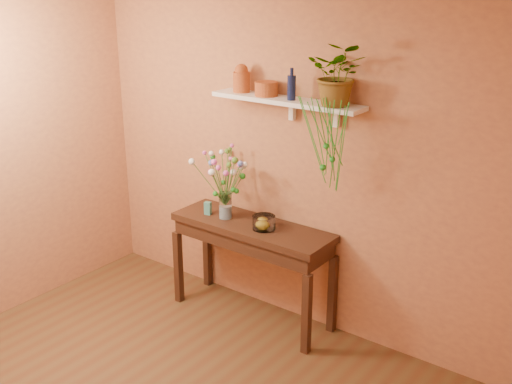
{
  "coord_description": "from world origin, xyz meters",
  "views": [
    {
      "loc": [
        2.69,
        -2.05,
        2.85
      ],
      "look_at": [
        0.0,
        1.55,
        1.25
      ],
      "focal_mm": 43.18,
      "sensor_mm": 36.0,
      "label": 1
    }
  ],
  "objects_px": {
    "terracotta_jug": "(241,79)",
    "spider_plant": "(339,74)",
    "glass_vase": "(225,207)",
    "sideboard": "(252,237)",
    "glass_bowl": "(264,223)",
    "bouquet": "(225,170)",
    "blue_bottle": "(292,87)"
  },
  "relations": [
    {
      "from": "spider_plant",
      "to": "bouquet",
      "type": "bearing_deg",
      "value": -171.17
    },
    {
      "from": "glass_vase",
      "to": "bouquet",
      "type": "relative_size",
      "value": 0.45
    },
    {
      "from": "blue_bottle",
      "to": "terracotta_jug",
      "type": "bearing_deg",
      "value": 176.1
    },
    {
      "from": "sideboard",
      "to": "spider_plant",
      "type": "xyz_separation_m",
      "value": [
        0.7,
        0.11,
        1.42
      ]
    },
    {
      "from": "terracotta_jug",
      "to": "bouquet",
      "type": "xyz_separation_m",
      "value": [
        -0.05,
        -0.17,
        -0.74
      ]
    },
    {
      "from": "glass_vase",
      "to": "sideboard",
      "type": "bearing_deg",
      "value": 6.84
    },
    {
      "from": "terracotta_jug",
      "to": "bouquet",
      "type": "bearing_deg",
      "value": -106.37
    },
    {
      "from": "spider_plant",
      "to": "glass_bowl",
      "type": "distance_m",
      "value": 1.37
    },
    {
      "from": "spider_plant",
      "to": "glass_vase",
      "type": "bearing_deg",
      "value": -171.83
    },
    {
      "from": "sideboard",
      "to": "bouquet",
      "type": "distance_m",
      "value": 0.62
    },
    {
      "from": "spider_plant",
      "to": "glass_bowl",
      "type": "xyz_separation_m",
      "value": [
        -0.56,
        -0.14,
        -1.25
      ]
    },
    {
      "from": "terracotta_jug",
      "to": "bouquet",
      "type": "height_order",
      "value": "terracotta_jug"
    },
    {
      "from": "bouquet",
      "to": "glass_bowl",
      "type": "xyz_separation_m",
      "value": [
        0.4,
        0.01,
        -0.38
      ]
    },
    {
      "from": "glass_bowl",
      "to": "glass_vase",
      "type": "bearing_deg",
      "value": -179.77
    },
    {
      "from": "sideboard",
      "to": "terracotta_jug",
      "type": "xyz_separation_m",
      "value": [
        -0.2,
        0.13,
        1.3
      ]
    },
    {
      "from": "bouquet",
      "to": "glass_bowl",
      "type": "relative_size",
      "value": 2.72
    },
    {
      "from": "sideboard",
      "to": "bouquet",
      "type": "bearing_deg",
      "value": -170.71
    },
    {
      "from": "blue_bottle",
      "to": "glass_bowl",
      "type": "xyz_separation_m",
      "value": [
        -0.16,
        -0.12,
        -1.11
      ]
    },
    {
      "from": "sideboard",
      "to": "blue_bottle",
      "type": "relative_size",
      "value": 5.89
    },
    {
      "from": "terracotta_jug",
      "to": "spider_plant",
      "type": "height_order",
      "value": "spider_plant"
    },
    {
      "from": "sideboard",
      "to": "glass_bowl",
      "type": "relative_size",
      "value": 7.6
    },
    {
      "from": "sideboard",
      "to": "spider_plant",
      "type": "height_order",
      "value": "spider_plant"
    },
    {
      "from": "sideboard",
      "to": "glass_vase",
      "type": "bearing_deg",
      "value": -173.16
    },
    {
      "from": "spider_plant",
      "to": "bouquet",
      "type": "height_order",
      "value": "spider_plant"
    },
    {
      "from": "blue_bottle",
      "to": "glass_vase",
      "type": "distance_m",
      "value": 1.22
    },
    {
      "from": "terracotta_jug",
      "to": "glass_vase",
      "type": "xyz_separation_m",
      "value": [
        -0.06,
        -0.16,
        -1.08
      ]
    },
    {
      "from": "sideboard",
      "to": "terracotta_jug",
      "type": "distance_m",
      "value": 1.32
    },
    {
      "from": "glass_vase",
      "to": "glass_bowl",
      "type": "height_order",
      "value": "glass_vase"
    },
    {
      "from": "blue_bottle",
      "to": "spider_plant",
      "type": "height_order",
      "value": "spider_plant"
    },
    {
      "from": "glass_vase",
      "to": "terracotta_jug",
      "type": "bearing_deg",
      "value": 69.64
    },
    {
      "from": "blue_bottle",
      "to": "spider_plant",
      "type": "relative_size",
      "value": 0.53
    },
    {
      "from": "blue_bottle",
      "to": "spider_plant",
      "type": "bearing_deg",
      "value": 1.89
    }
  ]
}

